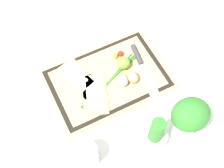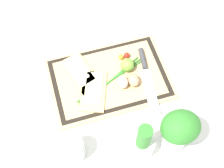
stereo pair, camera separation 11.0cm
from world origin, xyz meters
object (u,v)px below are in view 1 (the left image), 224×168
at_px(pizza_slice_far, 95,93).
at_px(herb_glass, 188,119).
at_px(pizza_slice_near, 78,78).
at_px(egg_pink, 122,80).
at_px(lime, 124,63).
at_px(sauce_jar, 87,155).
at_px(cherry_tomato_red, 120,54).
at_px(knife, 141,65).
at_px(cherry_tomato_yellow, 115,56).
at_px(herb_pot, 154,137).
at_px(egg_brown, 133,77).

distance_m(pizza_slice_far, herb_glass, 0.39).
height_order(pizza_slice_near, egg_pink, egg_pink).
distance_m(lime, sauce_jar, 0.42).
distance_m(egg_pink, cherry_tomato_red, 0.14).
height_order(pizza_slice_near, sauce_jar, sauce_jar).
relative_size(knife, cherry_tomato_yellow, 13.84).
relative_size(herb_pot, herb_glass, 0.89).
bearing_deg(herb_glass, knife, -90.77).
bearing_deg(herb_pot, cherry_tomato_red, -100.09).
xyz_separation_m(knife, cherry_tomato_red, (0.05, -0.09, 0.00)).
height_order(egg_pink, cherry_tomato_yellow, egg_pink).
height_order(lime, sauce_jar, sauce_jar).
distance_m(egg_brown, egg_pink, 0.05).
bearing_deg(sauce_jar, cherry_tomato_red, -132.51).
height_order(knife, lime, lime).
xyz_separation_m(egg_brown, cherry_tomato_yellow, (0.01, -0.13, -0.01)).
distance_m(egg_brown, cherry_tomato_red, 0.13).
height_order(egg_brown, herb_glass, herb_glass).
distance_m(pizza_slice_near, cherry_tomato_yellow, 0.19).
bearing_deg(pizza_slice_near, knife, 166.28).
relative_size(pizza_slice_near, herb_glass, 0.94).
bearing_deg(herb_pot, sauce_jar, -12.95).
height_order(pizza_slice_near, knife, pizza_slice_near).
xyz_separation_m(cherry_tomato_yellow, herb_pot, (0.05, 0.40, 0.04)).
relative_size(pizza_slice_far, egg_pink, 3.67).
bearing_deg(egg_pink, pizza_slice_far, -2.27).
height_order(pizza_slice_near, cherry_tomato_red, cherry_tomato_red).
bearing_deg(knife, egg_pink, 18.38).
height_order(knife, egg_brown, egg_brown).
bearing_deg(pizza_slice_far, herb_pot, 111.18).
height_order(egg_pink, herb_glass, herb_glass).
relative_size(pizza_slice_near, sauce_jar, 2.16).
bearing_deg(egg_pink, cherry_tomato_red, -114.82).
bearing_deg(herb_pot, egg_pink, -92.76).
xyz_separation_m(knife, cherry_tomato_yellow, (0.08, -0.09, 0.00)).
height_order(lime, cherry_tomato_yellow, lime).
height_order(egg_pink, cherry_tomato_red, egg_pink).
relative_size(pizza_slice_far, lime, 3.69).
bearing_deg(cherry_tomato_yellow, knife, 132.60).
height_order(herb_pot, herb_glass, herb_glass).
xyz_separation_m(knife, egg_brown, (0.07, 0.04, 0.01)).
height_order(knife, cherry_tomato_red, cherry_tomato_red).
relative_size(lime, herb_pot, 0.28).
distance_m(lime, herb_pot, 0.35).
relative_size(pizza_slice_near, cherry_tomato_red, 8.60).
bearing_deg(cherry_tomato_red, pizza_slice_near, 6.29).
bearing_deg(egg_pink, cherry_tomato_yellow, -104.42).
height_order(cherry_tomato_yellow, sauce_jar, sauce_jar).
bearing_deg(egg_brown, sauce_jar, 35.17).
relative_size(knife, sauce_jar, 3.14).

